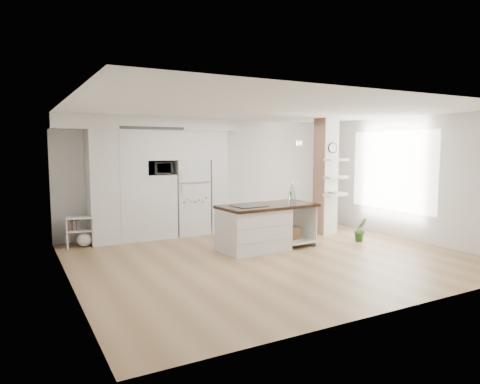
# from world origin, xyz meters

# --- Properties ---
(floor) EXTENTS (7.00, 6.00, 0.01)m
(floor) POSITION_xyz_m (0.00, 0.00, 0.00)
(floor) COLOR #A38158
(floor) RESTS_ON ground
(room) EXTENTS (7.04, 6.04, 2.72)m
(room) POSITION_xyz_m (0.00, 0.00, 1.86)
(room) COLOR white
(room) RESTS_ON ground
(cabinet_wall) EXTENTS (4.00, 0.71, 2.70)m
(cabinet_wall) POSITION_xyz_m (-1.45, 2.67, 1.51)
(cabinet_wall) COLOR silver
(cabinet_wall) RESTS_ON floor
(refrigerator) EXTENTS (0.78, 0.69, 1.75)m
(refrigerator) POSITION_xyz_m (-0.53, 2.68, 0.88)
(refrigerator) COLOR silver
(refrigerator) RESTS_ON floor
(column) EXTENTS (0.69, 0.90, 2.70)m
(column) POSITION_xyz_m (2.38, 1.13, 1.35)
(column) COLOR silver
(column) RESTS_ON floor
(window) EXTENTS (0.00, 2.40, 2.40)m
(window) POSITION_xyz_m (3.48, 0.30, 1.50)
(window) COLOR white
(window) RESTS_ON room
(pendant_light) EXTENTS (0.12, 0.12, 0.10)m
(pendant_light) POSITION_xyz_m (1.70, 0.15, 2.12)
(pendant_light) COLOR white
(pendant_light) RESTS_ON room
(kitchen_island) EXTENTS (2.04, 1.07, 1.46)m
(kitchen_island) POSITION_xyz_m (0.07, 0.55, 0.47)
(kitchen_island) COLOR silver
(kitchen_island) RESTS_ON floor
(bookshelf) EXTENTS (0.57, 0.39, 0.62)m
(bookshelf) POSITION_xyz_m (-2.98, 2.50, 0.28)
(bookshelf) COLOR silver
(bookshelf) RESTS_ON floor
(floor_plant_a) EXTENTS (0.32, 0.27, 0.52)m
(floor_plant_a) POSITION_xyz_m (2.41, 0.15, 0.26)
(floor_plant_a) COLOR #2E6829
(floor_plant_a) RESTS_ON floor
(floor_plant_b) EXTENTS (0.31, 0.31, 0.42)m
(floor_plant_b) POSITION_xyz_m (3.00, 1.80, 0.21)
(floor_plant_b) COLOR #2E6829
(floor_plant_b) RESTS_ON floor
(microwave) EXTENTS (0.54, 0.37, 0.30)m
(microwave) POSITION_xyz_m (-1.27, 2.62, 1.57)
(microwave) COLOR #2D2D2D
(microwave) RESTS_ON cabinet_wall
(shelf_plant) EXTENTS (0.27, 0.23, 0.30)m
(shelf_plant) POSITION_xyz_m (2.63, 1.30, 1.52)
(shelf_plant) COLOR #2E6829
(shelf_plant) RESTS_ON column
(decor_bowl) EXTENTS (0.22, 0.22, 0.05)m
(decor_bowl) POSITION_xyz_m (2.30, 0.90, 1.00)
(decor_bowl) COLOR white
(decor_bowl) RESTS_ON column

